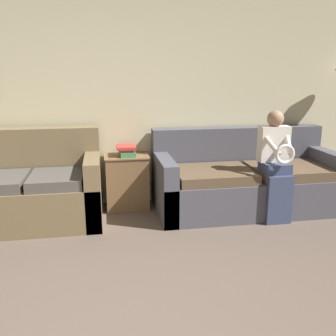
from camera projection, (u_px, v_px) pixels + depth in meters
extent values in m
cube|color=beige|center=(102.00, 99.00, 4.39)|extent=(7.80, 0.06, 2.55)
cube|color=#4C4C56|center=(247.00, 192.00, 4.42)|extent=(2.14, 0.95, 0.42)
cube|color=#4C4C56|center=(237.00, 147.00, 4.66)|extent=(2.14, 0.20, 0.51)
cube|color=#4C4C56|center=(164.00, 186.00, 4.22)|extent=(0.16, 0.95, 0.67)
cube|color=#4C4C56|center=(324.00, 178.00, 4.56)|extent=(0.16, 0.95, 0.67)
cube|color=brown|center=(213.00, 174.00, 4.18)|extent=(0.85, 0.71, 0.11)
cube|color=brown|center=(288.00, 171.00, 4.34)|extent=(0.85, 0.71, 0.11)
cube|color=brown|center=(32.00, 203.00, 4.00)|extent=(1.47, 0.87, 0.45)
cube|color=brown|center=(33.00, 152.00, 4.19)|extent=(1.47, 0.20, 0.53)
cube|color=brown|center=(93.00, 188.00, 4.08)|extent=(0.16, 0.87, 0.72)
cube|color=#514C47|center=(57.00, 179.00, 3.88)|extent=(0.54, 0.63, 0.11)
cube|color=#384260|center=(279.00, 200.00, 3.98)|extent=(0.28, 0.10, 0.53)
cube|color=#384260|center=(275.00, 168.00, 4.04)|extent=(0.28, 0.28, 0.11)
cube|color=silver|center=(274.00, 144.00, 4.04)|extent=(0.32, 0.14, 0.38)
sphere|color=#A37A5B|center=(275.00, 119.00, 3.97)|extent=(0.18, 0.18, 0.18)
torus|color=white|center=(285.00, 154.00, 3.80)|extent=(0.21, 0.04, 0.21)
cylinder|color=silver|center=(271.00, 144.00, 3.89)|extent=(0.13, 0.31, 0.22)
cylinder|color=silver|center=(288.00, 143.00, 3.92)|extent=(0.13, 0.31, 0.22)
cube|color=brown|center=(127.00, 182.00, 4.43)|extent=(0.49, 0.37, 0.64)
cube|color=brown|center=(126.00, 156.00, 4.35)|extent=(0.51, 0.39, 0.02)
cube|color=#3D8451|center=(128.00, 153.00, 4.33)|extent=(0.17, 0.28, 0.05)
cube|color=#BC3833|center=(126.00, 150.00, 4.33)|extent=(0.18, 0.24, 0.03)
cube|color=#BC3833|center=(126.00, 147.00, 4.32)|extent=(0.22, 0.27, 0.03)
cylinder|color=#2D2B28|center=(333.00, 196.00, 4.90)|extent=(0.26, 0.26, 0.02)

